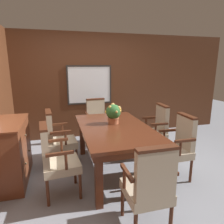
# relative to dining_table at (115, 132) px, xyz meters

# --- Properties ---
(ground_plane) EXTENTS (14.00, 14.00, 0.00)m
(ground_plane) POSITION_rel_dining_table_xyz_m (-0.10, -0.09, -0.68)
(ground_plane) COLOR gray
(wall_back) EXTENTS (7.20, 0.08, 2.45)m
(wall_back) POSITION_rel_dining_table_xyz_m (-0.10, 1.85, 0.55)
(wall_back) COLOR #4C2816
(wall_back) RESTS_ON ground_plane
(dining_table) EXTENTS (1.06, 1.80, 0.77)m
(dining_table) POSITION_rel_dining_table_xyz_m (0.00, 0.00, 0.00)
(dining_table) COLOR #4C2314
(dining_table) RESTS_ON ground_plane
(chair_right_near) EXTENTS (0.48, 0.50, 1.00)m
(chair_right_near) POSITION_rel_dining_table_xyz_m (0.88, -0.43, -0.13)
(chair_right_near) COLOR #472314
(chair_right_near) RESTS_ON ground_plane
(chair_left_near) EXTENTS (0.50, 0.52, 1.00)m
(chair_left_near) POSITION_rel_dining_table_xyz_m (-0.92, -0.40, -0.13)
(chair_left_near) COLOR #472314
(chair_left_near) RESTS_ON ground_plane
(chair_head_near) EXTENTS (0.50, 0.47, 1.00)m
(chair_head_near) POSITION_rel_dining_table_xyz_m (-0.01, -1.28, -0.13)
(chair_head_near) COLOR #472314
(chair_head_near) RESTS_ON ground_plane
(chair_head_far) EXTENTS (0.52, 0.50, 1.00)m
(chair_head_far) POSITION_rel_dining_table_xyz_m (-0.03, 1.30, -0.13)
(chair_head_far) COLOR #472314
(chair_head_far) RESTS_ON ground_plane
(chair_left_far) EXTENTS (0.50, 0.52, 1.00)m
(chair_left_far) POSITION_rel_dining_table_xyz_m (-0.89, 0.40, -0.13)
(chair_left_far) COLOR #472314
(chair_left_far) RESTS_ON ground_plane
(chair_right_far) EXTENTS (0.49, 0.51, 1.00)m
(chair_right_far) POSITION_rel_dining_table_xyz_m (0.93, 0.38, -0.13)
(chair_right_far) COLOR #472314
(chair_right_far) RESTS_ON ground_plane
(potted_plant) EXTENTS (0.25, 0.25, 0.34)m
(potted_plant) POSITION_rel_dining_table_xyz_m (0.03, 0.16, 0.27)
(potted_plant) COLOR #9E5638
(potted_plant) RESTS_ON dining_table
(sideboard_cabinet) EXTENTS (0.47, 1.01, 0.93)m
(sideboard_cabinet) POSITION_rel_dining_table_xyz_m (-1.56, 0.13, -0.21)
(sideboard_cabinet) COLOR brown
(sideboard_cabinet) RESTS_ON ground_plane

